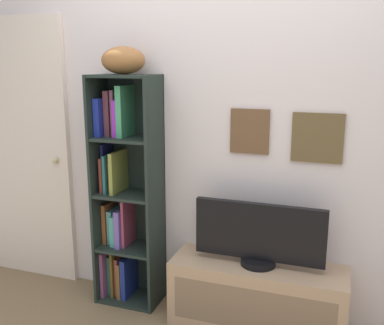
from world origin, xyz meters
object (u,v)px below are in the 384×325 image
object	(u,v)px
football	(123,60)
door	(27,152)
television	(259,235)
tv_stand	(257,296)
bookshelf	(124,196)

from	to	relation	value
football	door	bearing A→B (deg)	172.67
football	television	bearing A→B (deg)	-2.41
tv_stand	bookshelf	bearing A→B (deg)	175.88
television	door	xyz separation A→B (m)	(-1.86, 0.16, 0.37)
bookshelf	door	size ratio (longest dim) A/B	0.80
tv_stand	door	size ratio (longest dim) A/B	0.55
bookshelf	football	distance (m)	0.93
football	television	size ratio (longest dim) A/B	0.35
door	bookshelf	bearing A→B (deg)	-5.79
football	television	distance (m)	1.41
bookshelf	tv_stand	size ratio (longest dim) A/B	1.46
bookshelf	football	xyz separation A→B (m)	(0.05, -0.03, 0.93)
tv_stand	door	distance (m)	2.03
tv_stand	television	bearing A→B (deg)	90.00
bookshelf	football	size ratio (longest dim) A/B	5.63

